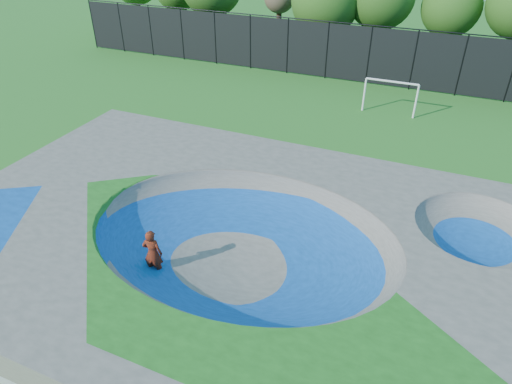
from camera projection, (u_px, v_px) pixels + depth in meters
ground at (242, 263)px, 16.38m from camera, size 120.00×120.00×0.00m
skate_deck at (242, 247)px, 15.98m from camera, size 22.00×14.00×1.50m
skater at (153, 253)px, 15.42m from camera, size 0.76×0.58×1.87m
skateboard at (156, 273)px, 15.91m from camera, size 0.80×0.31×0.05m
soccer_goal at (391, 91)px, 27.16m from camera, size 3.18×0.12×2.10m
fence at (369, 54)px, 31.52m from camera, size 48.09×0.09×4.04m
treeline at (449, 1)px, 32.44m from camera, size 52.21×7.04×8.38m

